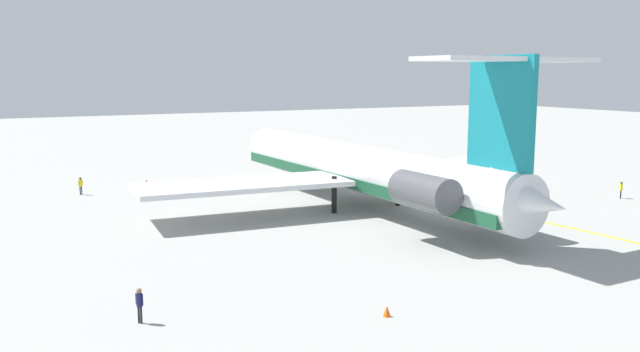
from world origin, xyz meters
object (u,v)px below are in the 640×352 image
ground_crew_portside (139,301)px  ground_crew_starboard (81,184)px  safety_cone_nose (387,311)px  ground_crew_near_nose (621,188)px  safety_cone_tail (393,160)px  main_jetliner (367,169)px  safety_cone_wingtip (146,182)px

ground_crew_portside → ground_crew_starboard: (37.17, -2.66, 0.00)m
ground_crew_portside → ground_crew_starboard: ground_crew_starboard is taller
safety_cone_nose → ground_crew_near_nose: bearing=-67.5°
safety_cone_tail → safety_cone_nose: bearing=145.4°
main_jetliner → ground_crew_portside: size_ratio=25.47×
main_jetliner → safety_cone_tail: bearing=-39.9°
main_jetliner → safety_cone_tail: (24.59, -19.63, -3.31)m
ground_crew_near_nose → ground_crew_portside: ground_crew_portside is taller
safety_cone_wingtip → safety_cone_nose: bearing=-178.6°
ground_crew_starboard → safety_cone_wingtip: size_ratio=3.24×
ground_crew_near_nose → safety_cone_nose: ground_crew_near_nose is taller
ground_crew_near_nose → safety_cone_nose: (-15.47, 37.37, -0.77)m
ground_crew_starboard → safety_cone_tail: (5.37, -41.09, -0.85)m
safety_cone_tail → ground_crew_near_nose: bearing=-171.7°
main_jetliner → ground_crew_near_nose: main_jetliner is taller
ground_crew_starboard → safety_cone_wingtip: (3.32, -7.27, -0.85)m
ground_crew_near_nose → ground_crew_starboard: ground_crew_starboard is taller
ground_crew_near_nose → safety_cone_nose: size_ratio=3.01×
safety_cone_nose → safety_cone_tail: (47.39, -32.68, 0.00)m
safety_cone_wingtip → safety_cone_tail: 33.88m
main_jetliner → safety_cone_tail: 31.64m
ground_crew_starboard → safety_cone_tail: size_ratio=3.24×
ground_crew_near_nose → safety_cone_tail: bearing=-18.5°
main_jetliner → safety_cone_nose: size_ratio=82.05×
ground_crew_near_nose → safety_cone_wingtip: size_ratio=3.01×
ground_crew_portside → safety_cone_nose: bearing=-61.2°
safety_cone_tail → safety_cone_wingtip: bearing=93.5°
ground_crew_near_nose → safety_cone_nose: bearing=85.6°
ground_crew_starboard → safety_cone_tail: 41.44m
safety_cone_nose → safety_cone_wingtip: bearing=1.4°
main_jetliner → safety_cone_nose: (-22.80, 13.05, -3.31)m
ground_crew_starboard → safety_cone_nose: size_ratio=3.24×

